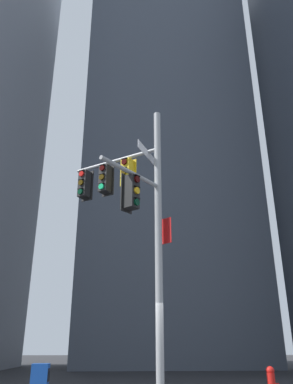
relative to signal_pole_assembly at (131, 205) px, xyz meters
The scene contains 4 objects.
building_mid_block 23.18m from the signal_pole_assembly, 80.66° to the left, with size 13.29×13.29×33.11m, color #4C5460.
signal_pole_assembly is the anchor object (origin of this frame).
fire_hydrant 6.47m from the signal_pole_assembly, ahead, with size 0.33×0.23×0.85m.
newspaper_box 5.60m from the signal_pole_assembly, behind, with size 0.45×0.36×0.93m.
Camera 1 is at (-1.08, -11.24, 1.36)m, focal length 36.05 mm.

